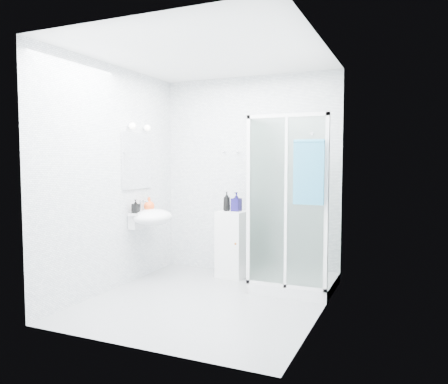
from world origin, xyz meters
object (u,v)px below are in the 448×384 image
at_px(wall_basin, 151,217).
at_px(soap_dispenser_black, 136,206).
at_px(shower_enclosure, 287,251).
at_px(hand_towel, 309,171).
at_px(soap_dispenser_orange, 149,204).
at_px(shampoo_bottle_b, 236,202).
at_px(storage_cabinet, 233,244).
at_px(shampoo_bottle_a, 227,201).

distance_m(wall_basin, soap_dispenser_black, 0.24).
relative_size(shower_enclosure, hand_towel, 2.95).
relative_size(wall_basin, soap_dispenser_orange, 3.16).
bearing_deg(hand_towel, shampoo_bottle_b, 147.81).
bearing_deg(soap_dispenser_orange, shampoo_bottle_b, 25.69).
height_order(hand_towel, shampoo_bottle_b, hand_towel).
bearing_deg(soap_dispenser_orange, wall_basin, -48.02).
bearing_deg(hand_towel, wall_basin, 177.55).
bearing_deg(storage_cabinet, shampoo_bottle_a, -174.22).
bearing_deg(soap_dispenser_orange, hand_towel, -5.40).
distance_m(shampoo_bottle_b, soap_dispenser_black, 1.27).
distance_m(storage_cabinet, hand_towel, 1.63).
relative_size(storage_cabinet, shampoo_bottle_b, 3.47).
distance_m(hand_towel, shampoo_bottle_a, 1.44).
bearing_deg(soap_dispenser_black, shower_enclosure, 14.62).
distance_m(hand_towel, soap_dispenser_black, 2.16).
distance_m(shower_enclosure, wall_basin, 1.72).
bearing_deg(soap_dispenser_black, hand_towel, 1.71).
relative_size(shampoo_bottle_b, soap_dispenser_black, 1.48).
xyz_separation_m(hand_towel, shampoo_bottle_a, (-1.21, 0.66, -0.42)).
xyz_separation_m(wall_basin, hand_towel, (1.99, -0.09, 0.60)).
relative_size(storage_cabinet, soap_dispenser_black, 5.12).
relative_size(shower_enclosure, shampoo_bottle_b, 8.14).
bearing_deg(shower_enclosure, soap_dispenser_black, -165.38).
relative_size(wall_basin, storage_cabinet, 0.66).
xyz_separation_m(storage_cabinet, soap_dispenser_black, (-0.99, -0.73, 0.52)).
height_order(wall_basin, soap_dispenser_black, soap_dispenser_black).
xyz_separation_m(shower_enclosure, shampoo_bottle_b, (-0.75, 0.28, 0.53)).
xyz_separation_m(hand_towel, soap_dispenser_orange, (-2.09, 0.20, -0.45)).
bearing_deg(storage_cabinet, hand_towel, -25.20).
height_order(shampoo_bottle_a, soap_dispenser_orange, shampoo_bottle_a).
bearing_deg(soap_dispenser_orange, shampoo_bottle_a, 27.92).
bearing_deg(hand_towel, soap_dispenser_black, -178.29).
bearing_deg(shampoo_bottle_b, hand_towel, -32.19).
bearing_deg(shampoo_bottle_b, shower_enclosure, -20.47).
xyz_separation_m(storage_cabinet, hand_towel, (1.12, -0.66, 0.97)).
xyz_separation_m(shampoo_bottle_a, soap_dispenser_orange, (-0.88, -0.47, -0.03)).
bearing_deg(shower_enclosure, hand_towel, -50.39).
bearing_deg(wall_basin, soap_dispenser_orange, 131.98).
distance_m(shower_enclosure, soap_dispenser_black, 1.90).
bearing_deg(shampoo_bottle_a, hand_towel, -28.73).
distance_m(storage_cabinet, soap_dispenser_black, 1.33).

